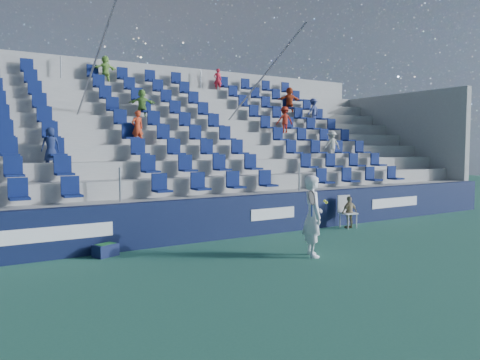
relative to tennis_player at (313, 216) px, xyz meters
name	(u,v)px	position (x,y,z in m)	size (l,w,h in m)	color
ground	(296,260)	(-0.59, -0.12, -0.98)	(70.00, 70.00, 0.00)	#2C6851
sponsor_wall	(228,217)	(-0.59, 3.03, -0.38)	(24.00, 0.32, 1.20)	#0F183A
grandstand	(160,160)	(-0.58, 8.12, 1.15)	(24.00, 8.17, 6.63)	#A6A6A0
tennis_player	(313,216)	(0.00, 0.00, 0.00)	(0.76, 0.85, 1.96)	white
line_judge_chair	(346,209)	(3.61, 2.54, -0.38)	(0.54, 0.55, 1.06)	white
line_judge	(349,212)	(3.61, 2.38, -0.46)	(0.61, 0.25, 1.04)	tan
ball_bin	(106,249)	(-4.24, 2.63, -0.82)	(0.64, 0.53, 0.31)	#10193D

